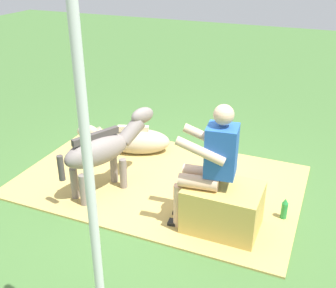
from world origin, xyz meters
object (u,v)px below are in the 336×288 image
object	(u,v)px
tent_pole_left	(93,213)
hay_bale	(222,208)
person_seated	(209,162)
pony_lying	(132,141)
soda_bottle	(284,209)
pony_standing	(104,149)

from	to	relation	value
tent_pole_left	hay_bale	bearing A→B (deg)	-101.11
person_seated	tent_pole_left	bearing A→B (deg)	84.05
pony_lying	soda_bottle	distance (m)	2.41
pony_lying	soda_bottle	xyz separation A→B (m)	(-2.28, 0.80, -0.06)
pony_standing	tent_pole_left	world-z (taller)	tent_pole_left
hay_bale	tent_pole_left	xyz separation A→B (m)	(0.35, 1.80, 1.02)
hay_bale	person_seated	size ratio (longest dim) A/B	0.55
hay_bale	person_seated	distance (m)	0.55
person_seated	pony_standing	bearing A→B (deg)	-7.62
pony_standing	soda_bottle	xyz separation A→B (m)	(-2.09, -0.25, -0.44)
hay_bale	pony_standing	distance (m)	1.55
soda_bottle	hay_bale	bearing A→B (deg)	35.48
pony_standing	pony_lying	distance (m)	1.14
hay_bale	tent_pole_left	world-z (taller)	tent_pole_left
pony_lying	soda_bottle	bearing A→B (deg)	160.58
hay_bale	pony_standing	world-z (taller)	pony_standing
pony_standing	tent_pole_left	xyz separation A→B (m)	(-1.15, 1.96, 0.71)
person_seated	tent_pole_left	distance (m)	1.86
soda_bottle	tent_pole_left	distance (m)	2.66
person_seated	pony_lying	world-z (taller)	person_seated
person_seated	pony_lying	bearing A→B (deg)	-38.99
hay_bale	soda_bottle	size ratio (longest dim) A/B	2.82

